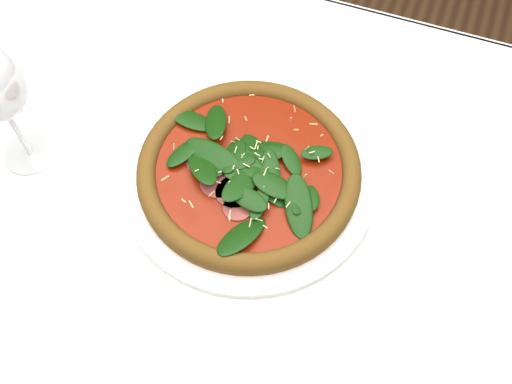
% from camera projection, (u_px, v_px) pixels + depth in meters
% --- Properties ---
extents(ground, '(6.00, 6.00, 0.00)m').
position_uv_depth(ground, '(227.00, 330.00, 1.45)').
color(ground, brown).
rests_on(ground, ground).
extents(dining_table, '(1.21, 0.81, 0.75)m').
position_uv_depth(dining_table, '(208.00, 206.00, 0.89)').
color(dining_table, silver).
rests_on(dining_table, ground).
extents(plate, '(0.36, 0.36, 0.02)m').
position_uv_depth(plate, '(249.00, 175.00, 0.79)').
color(plate, white).
rests_on(plate, dining_table).
extents(pizza, '(0.34, 0.34, 0.04)m').
position_uv_depth(pizza, '(249.00, 167.00, 0.77)').
color(pizza, brown).
rests_on(pizza, plate).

